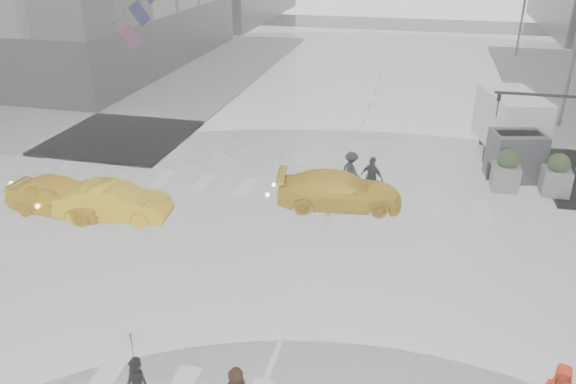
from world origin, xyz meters
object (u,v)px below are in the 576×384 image
(traffic_signal_pole, at_px, (569,126))
(box_truck, at_px, (512,129))
(taxi_front, at_px, (61,195))
(taxi_mid, at_px, (113,202))

(traffic_signal_pole, height_order, box_truck, traffic_signal_pole)
(traffic_signal_pole, relative_size, box_truck, 0.75)
(taxi_front, distance_m, box_truck, 20.40)
(traffic_signal_pole, bearing_deg, taxi_front, -162.78)
(taxi_mid, bearing_deg, box_truck, -65.44)
(traffic_signal_pole, xyz_separation_m, taxi_mid, (-17.10, -6.01, -2.49))
(taxi_front, relative_size, box_truck, 0.74)
(box_truck, bearing_deg, taxi_front, -164.84)
(taxi_front, height_order, taxi_mid, taxi_front)
(box_truck, bearing_deg, traffic_signal_pole, -81.83)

